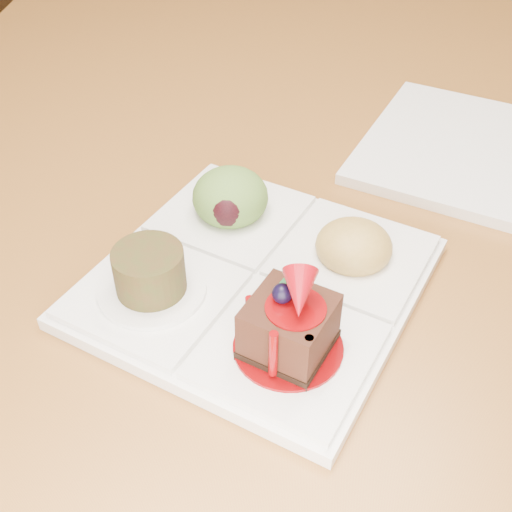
{
  "coord_description": "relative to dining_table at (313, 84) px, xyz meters",
  "views": [
    {
      "loc": [
        -0.02,
        -0.91,
        1.13
      ],
      "look_at": [
        -0.05,
        -0.52,
        0.79
      ],
      "focal_mm": 45.0,
      "sensor_mm": 36.0,
      "label": 1
    }
  ],
  "objects": [
    {
      "name": "dining_table",
      "position": [
        0.0,
        0.0,
        0.0
      ],
      "size": [
        1.0,
        1.8,
        0.75
      ],
      "color": "olive",
      "rests_on": "ground"
    },
    {
      "name": "sampler_plate",
      "position": [
        -0.05,
        -0.52,
        0.09
      ],
      "size": [
        0.33,
        0.33,
        0.1
      ],
      "rotation": [
        0.0,
        0.0,
        -0.43
      ],
      "color": "white",
      "rests_on": "dining_table"
    },
    {
      "name": "ground",
      "position": [
        0.0,
        0.0,
        -0.68
      ],
      "size": [
        6.0,
        6.0,
        0.0
      ],
      "primitive_type": "plane",
      "color": "brown"
    },
    {
      "name": "second_plate",
      "position": [
        0.18,
        -0.3,
        0.07
      ],
      "size": [
        0.31,
        0.31,
        0.01
      ],
      "primitive_type": "cube",
      "rotation": [
        0.0,
        0.0,
        -0.4
      ],
      "color": "white",
      "rests_on": "dining_table"
    }
  ]
}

